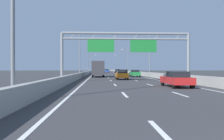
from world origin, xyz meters
TOP-DOWN VIEW (x-y plane):
  - ground_plane at (0.00, 100.00)m, footprint 260.00×260.00m
  - lane_dash_left_0 at (-1.80, 3.50)m, footprint 0.16×3.00m
  - lane_dash_left_1 at (-1.80, 12.50)m, footprint 0.16×3.00m
  - lane_dash_left_2 at (-1.80, 21.50)m, footprint 0.16×3.00m
  - lane_dash_left_3 at (-1.80, 30.50)m, footprint 0.16×3.00m
  - lane_dash_left_4 at (-1.80, 39.50)m, footprint 0.16×3.00m
  - lane_dash_left_5 at (-1.80, 48.50)m, footprint 0.16×3.00m
  - lane_dash_left_6 at (-1.80, 57.50)m, footprint 0.16×3.00m
  - lane_dash_left_7 at (-1.80, 66.50)m, footprint 0.16×3.00m
  - lane_dash_left_8 at (-1.80, 75.50)m, footprint 0.16×3.00m
  - lane_dash_left_9 at (-1.80, 84.50)m, footprint 0.16×3.00m
  - lane_dash_left_10 at (-1.80, 93.50)m, footprint 0.16×3.00m
  - lane_dash_left_11 at (-1.80, 102.50)m, footprint 0.16×3.00m
  - lane_dash_left_12 at (-1.80, 111.50)m, footprint 0.16×3.00m
  - lane_dash_left_13 at (-1.80, 120.50)m, footprint 0.16×3.00m
  - lane_dash_left_14 at (-1.80, 129.50)m, footprint 0.16×3.00m
  - lane_dash_left_15 at (-1.80, 138.50)m, footprint 0.16×3.00m
  - lane_dash_left_16 at (-1.80, 147.50)m, footprint 0.16×3.00m
  - lane_dash_left_17 at (-1.80, 156.50)m, footprint 0.16×3.00m
  - lane_dash_right_1 at (1.80, 12.50)m, footprint 0.16×3.00m
  - lane_dash_right_2 at (1.80, 21.50)m, footprint 0.16×3.00m
  - lane_dash_right_3 at (1.80, 30.50)m, footprint 0.16×3.00m
  - lane_dash_right_4 at (1.80, 39.50)m, footprint 0.16×3.00m
  - lane_dash_right_5 at (1.80, 48.50)m, footprint 0.16×3.00m
  - lane_dash_right_6 at (1.80, 57.50)m, footprint 0.16×3.00m
  - lane_dash_right_7 at (1.80, 66.50)m, footprint 0.16×3.00m
  - lane_dash_right_8 at (1.80, 75.50)m, footprint 0.16×3.00m
  - lane_dash_right_9 at (1.80, 84.50)m, footprint 0.16×3.00m
  - lane_dash_right_10 at (1.80, 93.50)m, footprint 0.16×3.00m
  - lane_dash_right_11 at (1.80, 102.50)m, footprint 0.16×3.00m
  - lane_dash_right_12 at (1.80, 111.50)m, footprint 0.16×3.00m
  - lane_dash_right_13 at (1.80, 120.50)m, footprint 0.16×3.00m
  - lane_dash_right_14 at (1.80, 129.50)m, footprint 0.16×3.00m
  - lane_dash_right_15 at (1.80, 138.50)m, footprint 0.16×3.00m
  - lane_dash_right_16 at (1.80, 147.50)m, footprint 0.16×3.00m
  - lane_dash_right_17 at (1.80, 156.50)m, footprint 0.16×3.00m
  - edge_line_left at (-5.25, 88.00)m, footprint 0.16×176.00m
  - edge_line_right at (5.25, 88.00)m, footprint 0.16×176.00m
  - barrier_left at (-6.90, 110.00)m, footprint 0.45×220.00m
  - barrier_right at (6.90, 110.00)m, footprint 0.45×220.00m
  - sign_gantry at (-0.11, 27.18)m, footprint 16.64×0.36m
  - streetlamp_left_mid at (-7.47, 48.33)m, footprint 2.58×0.28m
  - streetlamp_right_mid at (7.47, 48.33)m, footprint 2.58×0.28m
  - streetlamp_left_far at (-7.47, 87.20)m, footprint 2.58×0.28m
  - streetlamp_right_far at (7.47, 87.20)m, footprint 2.58×0.28m
  - streetlamp_left_distant at (-7.47, 126.07)m, footprint 2.58×0.28m
  - streetlamp_right_distant at (7.47, 126.07)m, footprint 2.58×0.28m
  - green_car at (3.84, 44.75)m, footprint 1.76×4.30m
  - silver_car at (-0.19, 123.20)m, footprint 1.78×4.61m
  - white_car at (-3.61, 64.42)m, footprint 1.85×4.57m
  - red_car at (3.58, 18.33)m, footprint 1.80×4.53m
  - blue_car at (-0.10, 101.80)m, footprint 1.83×4.45m
  - orange_car at (0.07, 33.47)m, footprint 1.71×4.22m
  - black_car at (3.71, 89.64)m, footprint 1.76×4.16m
  - box_truck at (-3.67, 44.77)m, footprint 2.43×8.15m

SIDE VIEW (x-z plane):
  - ground_plane at x=0.00m, z-range 0.00..0.00m
  - lane_dash_left_0 at x=-1.80m, z-range 0.00..0.01m
  - lane_dash_left_1 at x=-1.80m, z-range 0.00..0.01m
  - lane_dash_left_2 at x=-1.80m, z-range 0.00..0.01m
  - lane_dash_left_3 at x=-1.80m, z-range 0.00..0.01m
  - lane_dash_left_4 at x=-1.80m, z-range 0.00..0.01m
  - lane_dash_left_5 at x=-1.80m, z-range 0.00..0.01m
  - lane_dash_left_6 at x=-1.80m, z-range 0.00..0.01m
  - lane_dash_left_7 at x=-1.80m, z-range 0.00..0.01m
  - lane_dash_left_8 at x=-1.80m, z-range 0.00..0.01m
  - lane_dash_left_9 at x=-1.80m, z-range 0.00..0.01m
  - lane_dash_left_10 at x=-1.80m, z-range 0.00..0.01m
  - lane_dash_left_11 at x=-1.80m, z-range 0.00..0.01m
  - lane_dash_left_12 at x=-1.80m, z-range 0.00..0.01m
  - lane_dash_left_13 at x=-1.80m, z-range 0.00..0.01m
  - lane_dash_left_14 at x=-1.80m, z-range 0.00..0.01m
  - lane_dash_left_15 at x=-1.80m, z-range 0.00..0.01m
  - lane_dash_left_16 at x=-1.80m, z-range 0.00..0.01m
  - lane_dash_left_17 at x=-1.80m, z-range 0.00..0.01m
  - lane_dash_right_1 at x=1.80m, z-range 0.00..0.01m
  - lane_dash_right_2 at x=1.80m, z-range 0.00..0.01m
  - lane_dash_right_3 at x=1.80m, z-range 0.00..0.01m
  - lane_dash_right_4 at x=1.80m, z-range 0.00..0.01m
  - lane_dash_right_5 at x=1.80m, z-range 0.00..0.01m
  - lane_dash_right_6 at x=1.80m, z-range 0.00..0.01m
  - lane_dash_right_7 at x=1.80m, z-range 0.00..0.01m
  - lane_dash_right_8 at x=1.80m, z-range 0.00..0.01m
  - lane_dash_right_9 at x=1.80m, z-range 0.00..0.01m
  - lane_dash_right_10 at x=1.80m, z-range 0.00..0.01m
  - lane_dash_right_11 at x=1.80m, z-range 0.00..0.01m
  - lane_dash_right_12 at x=1.80m, z-range 0.00..0.01m
  - lane_dash_right_13 at x=1.80m, z-range 0.00..0.01m
  - lane_dash_right_14 at x=1.80m, z-range 0.00..0.01m
  - lane_dash_right_15 at x=1.80m, z-range 0.00..0.01m
  - lane_dash_right_16 at x=1.80m, z-range 0.00..0.01m
  - lane_dash_right_17 at x=1.80m, z-range 0.00..0.01m
  - edge_line_left at x=-5.25m, z-range 0.00..0.01m
  - edge_line_right at x=5.25m, z-range 0.00..0.01m
  - barrier_left at x=-6.90m, z-range 0.00..0.95m
  - barrier_right at x=6.90m, z-range 0.00..0.95m
  - red_car at x=3.58m, z-range 0.01..1.44m
  - green_car at x=3.84m, z-range 0.02..1.48m
  - white_car at x=-3.61m, z-range 0.02..1.50m
  - silver_car at x=-0.19m, z-range 0.01..1.51m
  - blue_car at x=-0.10m, z-range 0.01..1.51m
  - orange_car at x=0.07m, z-range 0.00..1.55m
  - black_car at x=3.71m, z-range 0.02..1.56m
  - box_truck at x=-3.67m, z-range 0.13..3.29m
  - sign_gantry at x=-0.11m, z-range 1.65..8.01m
  - streetlamp_left_mid at x=-7.47m, z-range 0.65..10.15m
  - streetlamp_right_mid at x=7.47m, z-range 0.65..10.15m
  - streetlamp_left_far at x=-7.47m, z-range 0.65..10.15m
  - streetlamp_right_far at x=7.47m, z-range 0.65..10.15m
  - streetlamp_left_distant at x=-7.47m, z-range 0.65..10.15m
  - streetlamp_right_distant at x=7.47m, z-range 0.65..10.15m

